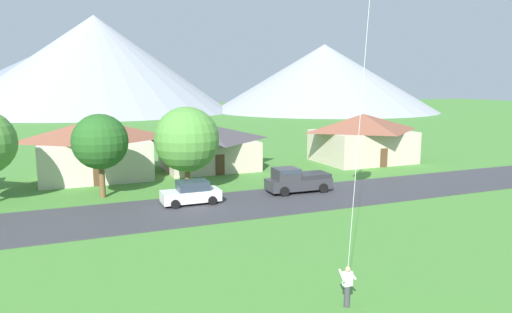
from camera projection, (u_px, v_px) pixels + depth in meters
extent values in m
cube|color=#38383D|center=(226.00, 206.00, 33.06)|extent=(160.00, 7.53, 0.08)
cone|color=slate|center=(81.00, 72.00, 164.37)|extent=(102.63, 102.63, 25.77)
cone|color=#8E939E|center=(324.00, 78.00, 146.85)|extent=(70.90, 70.90, 20.92)
cone|color=#8E939E|center=(96.00, 64.00, 140.54)|extent=(81.69, 81.69, 29.05)
cube|color=beige|center=(96.00, 159.00, 42.63)|extent=(9.54, 7.16, 3.55)
pyramid|color=brown|center=(94.00, 130.00, 42.20)|extent=(10.30, 7.73, 1.95)
cube|color=brown|center=(99.00, 175.00, 39.47)|extent=(0.90, 0.06, 2.00)
cube|color=beige|center=(362.00, 146.00, 51.82)|extent=(9.79, 7.74, 3.47)
pyramid|color=brown|center=(363.00, 122.00, 51.39)|extent=(10.58, 8.36, 1.91)
cube|color=brown|center=(384.00, 158.00, 48.38)|extent=(0.90, 0.06, 2.00)
cube|color=beige|center=(208.00, 154.00, 47.63)|extent=(8.90, 7.78, 2.94)
pyramid|color=#474247|center=(208.00, 132.00, 47.27)|extent=(9.62, 8.40, 1.62)
cube|color=brown|center=(220.00, 165.00, 44.14)|extent=(0.90, 0.06, 2.00)
cylinder|color=brown|center=(102.00, 180.00, 35.45)|extent=(0.44, 0.44, 2.77)
sphere|color=#23561E|center=(100.00, 142.00, 34.98)|extent=(4.23, 4.23, 4.23)
cylinder|color=brown|center=(188.00, 177.00, 37.72)|extent=(0.44, 0.44, 2.28)
sphere|color=#4C8938|center=(187.00, 139.00, 37.23)|extent=(5.27, 5.27, 5.27)
cube|color=white|center=(191.00, 196.00, 33.42)|extent=(4.20, 1.81, 0.80)
cube|color=#2D3847|center=(193.00, 185.00, 33.37)|extent=(2.20, 1.59, 0.68)
cylinder|color=black|center=(175.00, 204.00, 32.12)|extent=(0.64, 0.24, 0.64)
cylinder|color=black|center=(170.00, 198.00, 33.80)|extent=(0.64, 0.24, 0.64)
cylinder|color=black|center=(212.00, 200.00, 33.14)|extent=(0.64, 0.24, 0.64)
cylinder|color=black|center=(205.00, 195.00, 34.82)|extent=(0.64, 0.24, 0.64)
cube|color=#333338|center=(299.00, 184.00, 37.10)|extent=(5.26, 2.16, 0.84)
cube|color=#333338|center=(286.00, 174.00, 36.58)|extent=(1.96, 1.90, 0.90)
cube|color=#2D3847|center=(286.00, 171.00, 36.53)|extent=(1.67, 1.93, 0.28)
cube|color=#28282C|center=(311.00, 175.00, 37.40)|extent=(2.76, 2.04, 0.36)
cylinder|color=black|center=(284.00, 192.00, 35.61)|extent=(0.77, 0.30, 0.76)
cylinder|color=black|center=(274.00, 186.00, 37.49)|extent=(0.77, 0.30, 0.76)
cylinder|color=black|center=(323.00, 188.00, 36.79)|extent=(0.77, 0.30, 0.76)
cylinder|color=black|center=(311.00, 183.00, 38.68)|extent=(0.77, 0.30, 0.76)
cylinder|color=#3D3D42|center=(347.00, 296.00, 18.15)|extent=(0.24, 0.24, 0.88)
cube|color=white|center=(348.00, 279.00, 18.03)|extent=(0.36, 0.22, 0.58)
sphere|color=tan|center=(348.00, 269.00, 17.97)|extent=(0.21, 0.21, 0.21)
cylinder|color=white|center=(342.00, 276.00, 17.98)|extent=(0.18, 0.55, 0.37)
cylinder|color=white|center=(352.00, 274.00, 18.15)|extent=(0.18, 0.55, 0.37)
cylinder|color=silver|center=(364.00, 68.00, 18.99)|extent=(3.37, 3.55, 15.58)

